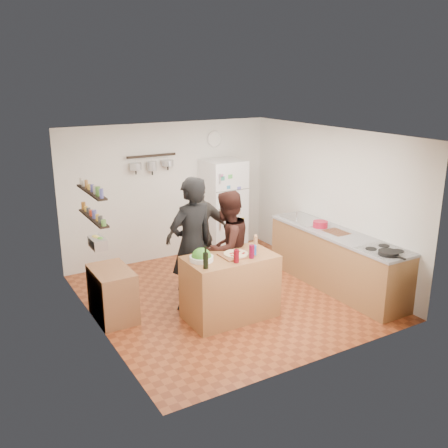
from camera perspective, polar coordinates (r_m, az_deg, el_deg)
room_shell at (r=7.70m, az=-1.08°, el=1.25°), size 4.20×4.20×4.20m
prep_island at (r=7.03m, az=0.70°, el=-7.19°), size 1.25×0.72×0.91m
pizza_board at (r=6.88m, az=1.37°, el=-3.57°), size 0.42×0.34×0.02m
pizza at (r=6.87m, az=1.37°, el=-3.42°), size 0.34×0.34×0.02m
salad_bowl at (r=6.70m, az=-2.60°, el=-3.96°), size 0.32×0.32×0.06m
wine_bottle at (r=6.41m, az=-2.11°, el=-4.21°), size 0.07×0.07×0.21m
wine_glass_near at (r=6.61m, az=1.42°, el=-3.69°), size 0.07×0.07×0.18m
wine_glass_far at (r=6.78m, az=3.18°, el=-3.17°), size 0.08×0.08×0.18m
pepper_mill at (r=7.10m, az=3.62°, el=-2.26°), size 0.06×0.06×0.18m
salt_canister at (r=6.89m, az=3.37°, el=-3.02°), size 0.09×0.09×0.14m
person_left at (r=7.11m, az=-3.69°, el=-2.37°), size 0.79×0.59×1.97m
person_center at (r=7.37m, az=0.36°, el=-2.72°), size 1.00×0.89×1.71m
person_back at (r=7.77m, az=-2.98°, el=-1.29°), size 1.07×0.48×1.81m
counter_run at (r=8.20m, az=12.69°, el=-4.09°), size 0.63×2.63×0.90m
stove_top at (r=7.43m, az=17.87°, el=-2.94°), size 0.60×0.62×0.02m
skillet at (r=7.24m, az=18.29°, el=-3.16°), size 0.28×0.28×0.05m
sink at (r=8.65m, az=9.09°, el=0.48°), size 0.50×0.80×0.03m
cutting_board at (r=8.07m, az=12.73°, el=-0.96°), size 0.30×0.40×0.02m
red_bowl at (r=8.25m, az=10.95°, el=-0.02°), size 0.24×0.24×0.10m
fridge at (r=9.39m, az=-0.08°, el=1.89°), size 0.70×0.68×1.80m
wall_clock at (r=9.43m, az=-1.10°, el=9.69°), size 0.30×0.03×0.30m
spice_shelf_lower at (r=6.76m, az=-14.71°, el=0.67°), size 0.12×1.00×0.02m
spice_shelf_upper at (r=6.68m, az=-14.93°, el=3.56°), size 0.12×1.00×0.02m
produce_basket at (r=6.87m, az=-14.26°, el=-2.10°), size 0.18×0.35×0.14m
side_table at (r=7.21m, az=-12.61°, el=-7.79°), size 0.50×0.80×0.73m
pot_rack at (r=8.83m, az=-8.28°, el=7.73°), size 0.90×0.04×0.04m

